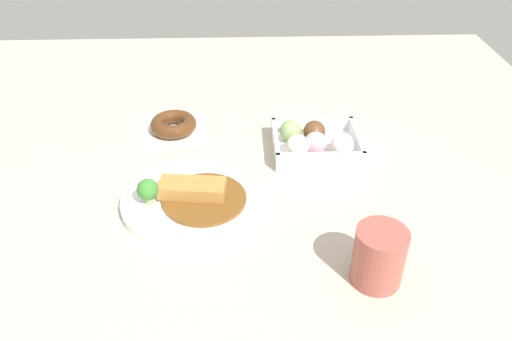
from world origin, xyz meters
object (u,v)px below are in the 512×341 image
object	(u,v)px
curry_plate	(188,198)
coffee_mug	(379,256)
donut_box	(314,143)
chocolate_ring_donut	(173,125)

from	to	relation	value
curry_plate	coffee_mug	size ratio (longest dim) A/B	2.57
donut_box	chocolate_ring_donut	world-z (taller)	donut_box
donut_box	coffee_mug	xyz separation A→B (m)	(0.05, -0.36, 0.02)
donut_box	coffee_mug	distance (m)	0.36
curry_plate	donut_box	bearing A→B (deg)	33.52
curry_plate	chocolate_ring_donut	distance (m)	0.27
donut_box	chocolate_ring_donut	distance (m)	0.32
donut_box	coffee_mug	world-z (taller)	coffee_mug
donut_box	chocolate_ring_donut	xyz separation A→B (m)	(-0.30, 0.10, -0.01)
chocolate_ring_donut	coffee_mug	bearing A→B (deg)	-52.36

